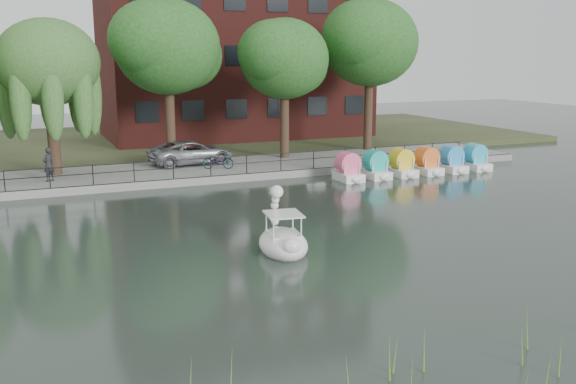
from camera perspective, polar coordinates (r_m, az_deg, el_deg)
ground_plane at (r=22.17m, az=2.87°, el=-5.39°), size 120.00×120.00×0.00m
promenade at (r=36.78m, az=-8.06°, el=1.86°), size 40.00×6.00×0.40m
kerb at (r=33.99m, az=-6.76°, el=1.06°), size 40.00×0.25×0.40m
land_strip at (r=50.29m, az=-12.24°, el=4.42°), size 60.00×22.00×0.36m
railing at (r=34.01m, az=-6.89°, el=2.68°), size 32.00×0.05×1.00m
apartment_building at (r=51.68m, az=-4.80°, el=15.05°), size 20.00×10.07×18.00m
willow_mid at (r=36.05m, az=-20.57°, el=10.69°), size 5.32×5.32×8.15m
broadleaf_center at (r=37.92m, az=-10.67°, el=12.50°), size 6.00×6.00×9.25m
broadleaf_right at (r=39.57m, az=-0.32°, el=11.70°), size 5.40×5.40×8.32m
broadleaf_far at (r=43.38m, az=7.30°, el=12.98°), size 6.30×6.30×9.71m
minivan at (r=37.85m, az=-8.59°, el=3.66°), size 3.40×6.02×1.59m
bicycle at (r=36.17m, az=-6.24°, el=2.86°), size 1.20×1.82×1.00m
pedestrian at (r=34.41m, az=-20.53°, el=2.52°), size 0.86×0.83×1.98m
swan_boat at (r=22.09m, az=-0.47°, el=-4.15°), size 1.96×2.78×2.19m
pedal_boat_row at (r=36.94m, az=11.19°, el=2.44°), size 9.65×1.70×1.40m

